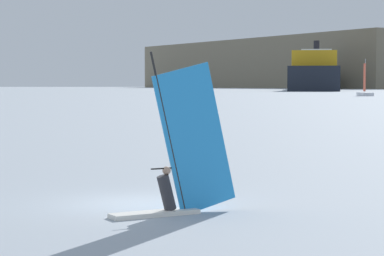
% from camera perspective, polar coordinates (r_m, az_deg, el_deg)
% --- Properties ---
extents(ground_plane, '(4000.00, 4000.00, 0.00)m').
position_cam_1_polar(ground_plane, '(23.56, -3.66, -5.26)').
color(ground_plane, '#9EA8B2').
extents(windsurfer, '(3.63, 1.24, 4.33)m').
position_cam_1_polar(windsurfer, '(21.49, -0.95, -2.78)').
color(windsurfer, white).
rests_on(windsurfer, ground_plane).
extents(cargo_ship, '(109.87, 211.17, 33.20)m').
position_cam_1_polar(cargo_ship, '(487.14, 8.60, 3.63)').
color(cargo_ship, black).
rests_on(cargo_ship, ground_plane).
extents(small_sailboat, '(4.76, 10.07, 10.60)m').
position_cam_1_polar(small_sailboat, '(239.73, 11.97, 2.39)').
color(small_sailboat, white).
rests_on(small_sailboat, ground_plane).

